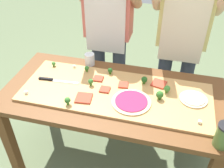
{
  "coord_description": "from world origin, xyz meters",
  "views": [
    {
      "loc": [
        0.35,
        -1.39,
        1.93
      ],
      "look_at": [
        0.01,
        -0.06,
        0.88
      ],
      "focal_mm": 41.08,
      "sensor_mm": 36.0,
      "label": 1
    }
  ],
  "objects_px": {
    "broccoli_floret_center_right": "(167,89)",
    "broccoli_floret_back_right": "(110,70)",
    "chefs_knife": "(53,80)",
    "sauce_jar": "(224,136)",
    "cheese_crumble_b": "(74,66)",
    "pizza_whole_beet_magenta": "(131,102)",
    "prep_table": "(112,103)",
    "broccoli_floret_front_left": "(160,95)",
    "pizza_whole_cheese_artichoke": "(193,99)",
    "broccoli_floret_back_left": "(54,64)",
    "broccoli_floret_front_right": "(87,68)",
    "broccoli_floret_back_mid": "(67,100)",
    "pizza_slice_far_left": "(98,79)",
    "pizza_slice_near_right": "(105,89)",
    "cheese_crumble_a": "(26,92)",
    "pizza_slice_near_left": "(123,85)",
    "pizza_slice_far_right": "(159,84)",
    "broccoli_floret_center_left": "(144,80)",
    "cook_right": "(182,33)",
    "cook_left": "(108,25)",
    "pizza_slice_center": "(84,98)",
    "cheese_crumble_c": "(200,122)",
    "flour_cup": "(90,60)"
  },
  "relations": [
    {
      "from": "broccoli_floret_center_right",
      "to": "broccoli_floret_back_right",
      "type": "xyz_separation_m",
      "value": [
        -0.45,
        0.13,
        -0.0
      ]
    },
    {
      "from": "chefs_knife",
      "to": "sauce_jar",
      "type": "xyz_separation_m",
      "value": [
        1.18,
        -0.31,
        0.05
      ]
    },
    {
      "from": "cheese_crumble_b",
      "to": "pizza_whole_beet_magenta",
      "type": "bearing_deg",
      "value": -30.21
    },
    {
      "from": "prep_table",
      "to": "broccoli_floret_front_left",
      "type": "height_order",
      "value": "broccoli_floret_front_left"
    },
    {
      "from": "chefs_knife",
      "to": "pizza_whole_cheese_artichoke",
      "type": "distance_m",
      "value": 1.02
    },
    {
      "from": "broccoli_floret_back_left",
      "to": "broccoli_floret_front_left",
      "type": "xyz_separation_m",
      "value": [
        0.87,
        -0.2,
        0.01
      ]
    },
    {
      "from": "chefs_knife",
      "to": "broccoli_floret_center_right",
      "type": "xyz_separation_m",
      "value": [
        0.84,
        0.07,
        0.03
      ]
    },
    {
      "from": "prep_table",
      "to": "broccoli_floret_front_right",
      "type": "xyz_separation_m",
      "value": [
        -0.25,
        0.18,
        0.15
      ]
    },
    {
      "from": "broccoli_floret_back_mid",
      "to": "sauce_jar",
      "type": "height_order",
      "value": "sauce_jar"
    },
    {
      "from": "pizza_whole_beet_magenta",
      "to": "broccoli_floret_back_left",
      "type": "xyz_separation_m",
      "value": [
        -0.69,
        0.28,
        0.02
      ]
    },
    {
      "from": "pizza_slice_far_left",
      "to": "pizza_slice_near_right",
      "type": "xyz_separation_m",
      "value": [
        0.08,
        -0.12,
        0.0
      ]
    },
    {
      "from": "pizza_whole_beet_magenta",
      "to": "cheese_crumble_a",
      "type": "height_order",
      "value": "cheese_crumble_a"
    },
    {
      "from": "pizza_slice_near_left",
      "to": "pizza_slice_far_right",
      "type": "bearing_deg",
      "value": 17.88
    },
    {
      "from": "broccoli_floret_center_left",
      "to": "broccoli_floret_back_left",
      "type": "height_order",
      "value": "broccoli_floret_center_left"
    },
    {
      "from": "broccoli_floret_back_left",
      "to": "cheese_crumble_a",
      "type": "height_order",
      "value": "broccoli_floret_back_left"
    },
    {
      "from": "cheese_crumble_a",
      "to": "cook_right",
      "type": "height_order",
      "value": "cook_right"
    },
    {
      "from": "broccoli_floret_front_right",
      "to": "pizza_slice_far_left",
      "type": "bearing_deg",
      "value": -33.5
    },
    {
      "from": "pizza_slice_near_right",
      "to": "broccoli_floret_back_right",
      "type": "height_order",
      "value": "broccoli_floret_back_right"
    },
    {
      "from": "cheese_crumble_b",
      "to": "cook_left",
      "type": "relative_size",
      "value": 0.01
    },
    {
      "from": "pizza_slice_near_right",
      "to": "cheese_crumble_a",
      "type": "distance_m",
      "value": 0.55
    },
    {
      "from": "broccoli_floret_back_mid",
      "to": "pizza_slice_far_left",
      "type": "bearing_deg",
      "value": 70.8
    },
    {
      "from": "cook_right",
      "to": "broccoli_floret_center_right",
      "type": "bearing_deg",
      "value": -96.14
    },
    {
      "from": "cook_left",
      "to": "broccoli_floret_back_right",
      "type": "bearing_deg",
      "value": -73.1
    },
    {
      "from": "cheese_crumble_b",
      "to": "pizza_slice_near_right",
      "type": "bearing_deg",
      "value": -35.04
    },
    {
      "from": "chefs_knife",
      "to": "pizza_whole_beet_magenta",
      "type": "distance_m",
      "value": 0.63
    },
    {
      "from": "cheese_crumble_b",
      "to": "cook_left",
      "type": "distance_m",
      "value": 0.48
    },
    {
      "from": "pizza_slice_center",
      "to": "prep_table",
      "type": "bearing_deg",
      "value": 39.34
    },
    {
      "from": "pizza_slice_near_left",
      "to": "broccoli_floret_center_right",
      "type": "height_order",
      "value": "broccoli_floret_center_right"
    },
    {
      "from": "broccoli_floret_front_right",
      "to": "broccoli_floret_back_mid",
      "type": "distance_m",
      "value": 0.4
    },
    {
      "from": "broccoli_floret_back_left",
      "to": "cook_left",
      "type": "distance_m",
      "value": 0.58
    },
    {
      "from": "pizza_slice_center",
      "to": "pizza_slice_far_left",
      "type": "xyz_separation_m",
      "value": [
        0.03,
        0.24,
        0.0
      ]
    },
    {
      "from": "pizza_slice_far_left",
      "to": "chefs_knife",
      "type": "bearing_deg",
      "value": -162.17
    },
    {
      "from": "pizza_slice_near_right",
      "to": "pizza_slice_near_left",
      "type": "bearing_deg",
      "value": 36.14
    },
    {
      "from": "cheese_crumble_c",
      "to": "broccoli_floret_center_right",
      "type": "bearing_deg",
      "value": 131.4
    },
    {
      "from": "pizza_slice_far_left",
      "to": "pizza_slice_near_right",
      "type": "relative_size",
      "value": 1.0
    },
    {
      "from": "pizza_slice_near_left",
      "to": "cheese_crumble_b",
      "type": "relative_size",
      "value": 3.92
    },
    {
      "from": "pizza_slice_near_left",
      "to": "broccoli_floret_front_left",
      "type": "distance_m",
      "value": 0.29
    },
    {
      "from": "broccoli_floret_back_mid",
      "to": "broccoli_floret_center_left",
      "type": "bearing_deg",
      "value": 38.28
    },
    {
      "from": "cheese_crumble_a",
      "to": "cook_right",
      "type": "xyz_separation_m",
      "value": [
        1.01,
        0.79,
        0.2
      ]
    },
    {
      "from": "pizza_slice_center",
      "to": "broccoli_floret_front_right",
      "type": "height_order",
      "value": "broccoli_floret_front_right"
    },
    {
      "from": "pizza_slice_near_right",
      "to": "broccoli_floret_front_left",
      "type": "distance_m",
      "value": 0.39
    },
    {
      "from": "broccoli_floret_back_right",
      "to": "pizza_slice_near_right",
      "type": "bearing_deg",
      "value": -85.97
    },
    {
      "from": "pizza_whole_cheese_artichoke",
      "to": "pizza_slice_near_left",
      "type": "distance_m",
      "value": 0.5
    },
    {
      "from": "broccoli_floret_center_left",
      "to": "cook_right",
      "type": "distance_m",
      "value": 0.55
    },
    {
      "from": "pizza_slice_near_left",
      "to": "cheese_crumble_b",
      "type": "distance_m",
      "value": 0.46
    },
    {
      "from": "pizza_slice_far_right",
      "to": "cook_left",
      "type": "bearing_deg",
      "value": 138.28
    },
    {
      "from": "broccoli_floret_back_mid",
      "to": "pizza_slice_center",
      "type": "bearing_deg",
      "value": 45.31
    },
    {
      "from": "pizza_slice_center",
      "to": "broccoli_floret_back_right",
      "type": "height_order",
      "value": "broccoli_floret_back_right"
    },
    {
      "from": "pizza_slice_near_left",
      "to": "flour_cup",
      "type": "xyz_separation_m",
      "value": [
        -0.34,
        0.24,
        0.02
      ]
    },
    {
      "from": "prep_table",
      "to": "flour_cup",
      "type": "bearing_deg",
      "value": 131.03
    }
  ]
}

